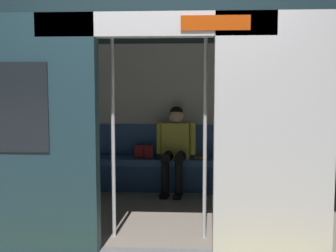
{
  "coord_description": "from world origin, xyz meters",
  "views": [
    {
      "loc": [
        -0.31,
        3.53,
        1.47
      ],
      "look_at": [
        -0.04,
        -1.27,
        1.0
      ],
      "focal_mm": 44.72,
      "sensor_mm": 36.0,
      "label": 1
    }
  ],
  "objects_px": {
    "handbag": "(144,152)",
    "bench_seat": "(169,166)",
    "grab_pole_door": "(113,132)",
    "grab_pole_far": "(205,133)",
    "train_car": "(159,86)",
    "book": "(201,157)",
    "person_seated": "(175,143)"
  },
  "relations": [
    {
      "from": "handbag",
      "to": "grab_pole_door",
      "type": "distance_m",
      "value": 1.95
    },
    {
      "from": "book",
      "to": "grab_pole_far",
      "type": "height_order",
      "value": "grab_pole_far"
    },
    {
      "from": "train_car",
      "to": "grab_pole_door",
      "type": "height_order",
      "value": "train_car"
    },
    {
      "from": "train_car",
      "to": "person_seated",
      "type": "distance_m",
      "value": 1.27
    },
    {
      "from": "person_seated",
      "to": "grab_pole_far",
      "type": "height_order",
      "value": "grab_pole_far"
    },
    {
      "from": "handbag",
      "to": "grab_pole_door",
      "type": "height_order",
      "value": "grab_pole_door"
    },
    {
      "from": "bench_seat",
      "to": "book",
      "type": "relative_size",
      "value": 11.2
    },
    {
      "from": "person_seated",
      "to": "grab_pole_door",
      "type": "height_order",
      "value": "grab_pole_door"
    },
    {
      "from": "bench_seat",
      "to": "grab_pole_door",
      "type": "bearing_deg",
      "value": 76.7
    },
    {
      "from": "train_car",
      "to": "grab_pole_door",
      "type": "relative_size",
      "value": 3.12
    },
    {
      "from": "handbag",
      "to": "grab_pole_far",
      "type": "distance_m",
      "value": 2.1
    },
    {
      "from": "bench_seat",
      "to": "book",
      "type": "height_order",
      "value": "book"
    },
    {
      "from": "grab_pole_door",
      "to": "grab_pole_far",
      "type": "bearing_deg",
      "value": -179.65
    },
    {
      "from": "person_seated",
      "to": "bench_seat",
      "type": "bearing_deg",
      "value": -30.47
    },
    {
      "from": "train_car",
      "to": "handbag",
      "type": "bearing_deg",
      "value": -74.81
    },
    {
      "from": "grab_pole_far",
      "to": "person_seated",
      "type": "bearing_deg",
      "value": -78.98
    },
    {
      "from": "train_car",
      "to": "bench_seat",
      "type": "relative_size",
      "value": 2.6
    },
    {
      "from": "person_seated",
      "to": "grab_pole_far",
      "type": "relative_size",
      "value": 0.58
    },
    {
      "from": "handbag",
      "to": "grab_pole_door",
      "type": "xyz_separation_m",
      "value": [
        0.08,
        1.88,
        0.49
      ]
    },
    {
      "from": "train_car",
      "to": "person_seated",
      "type": "xyz_separation_m",
      "value": [
        -0.15,
        -0.98,
        -0.79
      ]
    },
    {
      "from": "person_seated",
      "to": "handbag",
      "type": "bearing_deg",
      "value": -10.55
    },
    {
      "from": "train_car",
      "to": "handbag",
      "type": "distance_m",
      "value": 1.44
    },
    {
      "from": "book",
      "to": "grab_pole_far",
      "type": "xyz_separation_m",
      "value": [
        0.01,
        1.92,
        0.56
      ]
    },
    {
      "from": "grab_pole_far",
      "to": "bench_seat",
      "type": "bearing_deg",
      "value": -76.66
    },
    {
      "from": "train_car",
      "to": "book",
      "type": "height_order",
      "value": "train_car"
    },
    {
      "from": "person_seated",
      "to": "book",
      "type": "relative_size",
      "value": 5.38
    },
    {
      "from": "book",
      "to": "grab_pole_far",
      "type": "relative_size",
      "value": 0.11
    },
    {
      "from": "handbag",
      "to": "bench_seat",
      "type": "bearing_deg",
      "value": 175.09
    },
    {
      "from": "bench_seat",
      "to": "person_seated",
      "type": "xyz_separation_m",
      "value": [
        -0.09,
        0.05,
        0.33
      ]
    },
    {
      "from": "book",
      "to": "train_car",
      "type": "bearing_deg",
      "value": 79.96
    },
    {
      "from": "handbag",
      "to": "book",
      "type": "bearing_deg",
      "value": -176.77
    },
    {
      "from": "train_car",
      "to": "book",
      "type": "xyz_separation_m",
      "value": [
        -0.52,
        -1.11,
        -0.99
      ]
    }
  ]
}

